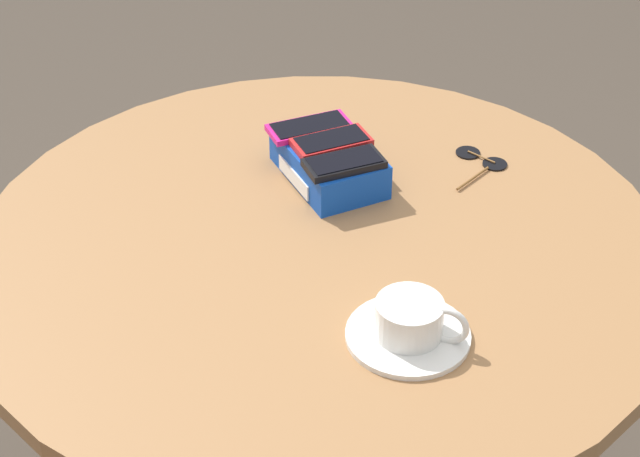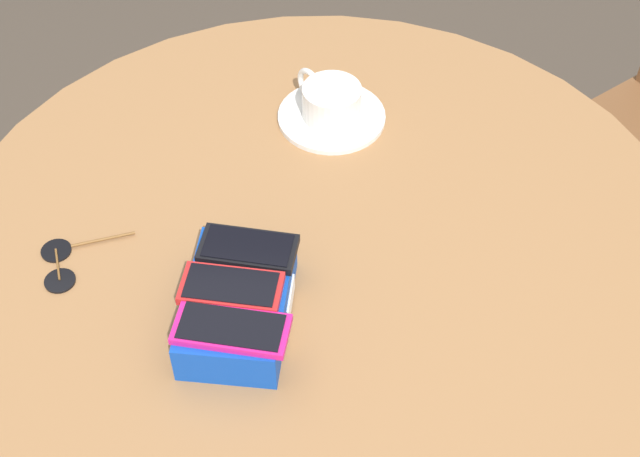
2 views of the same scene
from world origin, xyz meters
TOP-DOWN VIEW (x-y plane):
  - round_table at (0.00, 0.00)m, footprint 1.03×1.03m
  - phone_box at (-0.14, 0.09)m, footprint 0.20×0.13m
  - phone_magenta at (-0.20, 0.09)m, footprint 0.07×0.14m
  - phone_red at (-0.14, 0.09)m, footprint 0.07×0.12m
  - phone_black at (-0.08, 0.08)m, footprint 0.07×0.12m
  - saucer at (0.24, 0.00)m, footprint 0.16×0.16m
  - coffee_cup at (0.25, 0.00)m, footprint 0.10×0.10m
  - sunglasses at (-0.07, 0.33)m, footprint 0.11×0.12m

SIDE VIEW (x-z plane):
  - round_table at x=0.00m, z-range 0.26..1.02m
  - sunglasses at x=-0.07m, z-range 0.76..0.76m
  - saucer at x=0.24m, z-range 0.76..0.77m
  - phone_box at x=-0.14m, z-range 0.76..0.82m
  - coffee_cup at x=0.25m, z-range 0.76..0.82m
  - phone_magenta at x=-0.20m, z-range 0.82..0.83m
  - phone_black at x=-0.08m, z-range 0.82..0.83m
  - phone_red at x=-0.14m, z-range 0.82..0.83m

